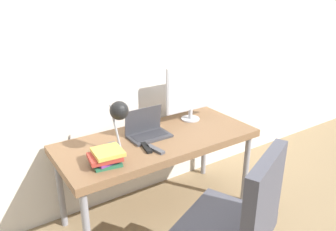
{
  "coord_description": "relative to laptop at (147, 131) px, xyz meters",
  "views": [
    {
      "loc": [
        -1.23,
        -1.64,
        1.8
      ],
      "look_at": [
        0.07,
        0.31,
        0.89
      ],
      "focal_mm": 35.0,
      "sensor_mm": 36.0,
      "label": 1
    }
  ],
  "objects": [
    {
      "name": "office_chair",
      "position": [
        0.02,
        -1.0,
        -0.2
      ],
      "size": [
        0.68,
        0.66,
        1.0
      ],
      "color": "black",
      "rests_on": "ground_plane"
    },
    {
      "name": "desk_lamp",
      "position": [
        -0.31,
        -0.15,
        0.25
      ],
      "size": [
        0.13,
        0.26,
        0.39
      ],
      "color": "#4C4C51",
      "rests_on": "desk"
    },
    {
      "name": "wall_back",
      "position": [
        0.06,
        0.34,
        0.54
      ],
      "size": [
        8.0,
        0.05,
        2.6
      ],
      "color": "silver",
      "rests_on": "ground_plane"
    },
    {
      "name": "tv_remote",
      "position": [
        -0.12,
        -0.19,
        -0.04
      ],
      "size": [
        0.07,
        0.17,
        0.02
      ],
      "color": "black",
      "rests_on": "desk"
    },
    {
      "name": "media_remote",
      "position": [
        -0.08,
        -0.25,
        -0.04
      ],
      "size": [
        0.07,
        0.17,
        0.02
      ],
      "color": "#4C4C51",
      "rests_on": "desk"
    },
    {
      "name": "monitor",
      "position": [
        0.5,
        0.1,
        0.22
      ],
      "size": [
        0.5,
        0.17,
        0.49
      ],
      "color": "#B7B7BC",
      "rests_on": "desk"
    },
    {
      "name": "desk",
      "position": [
        0.06,
        -0.07,
        -0.11
      ],
      "size": [
        1.57,
        0.69,
        0.71
      ],
      "color": "brown",
      "rests_on": "ground_plane"
    },
    {
      "name": "laptop",
      "position": [
        0.0,
        0.0,
        0.0
      ],
      "size": [
        0.32,
        0.21,
        0.22
      ],
      "color": "#38383D",
      "rests_on": "desk"
    },
    {
      "name": "book_stack",
      "position": [
        -0.45,
        -0.24,
        0.01
      ],
      "size": [
        0.24,
        0.21,
        0.1
      ],
      "color": "#286B47",
      "rests_on": "desk"
    }
  ]
}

